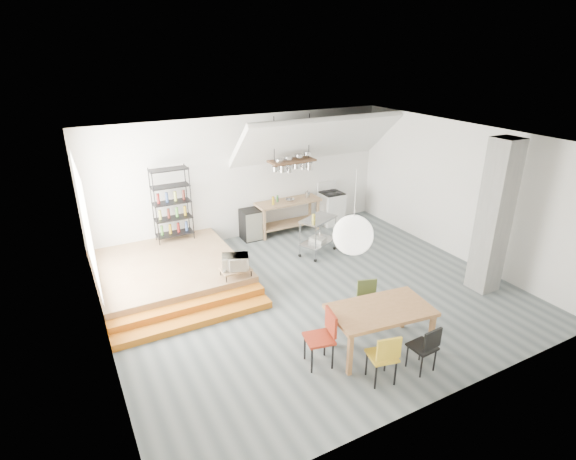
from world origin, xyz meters
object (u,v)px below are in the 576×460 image
rolling_cart (318,231)px  dining_table (380,313)px  mini_fridge (251,225)px  stove (331,207)px

rolling_cart → dining_table: bearing=-131.2°
rolling_cart → mini_fridge: rolling_cart is taller
rolling_cart → mini_fridge: (-1.09, 1.61, -0.20)m
stove → mini_fridge: stove is taller
dining_table → rolling_cart: bearing=81.0°
stove → rolling_cart: stove is taller
dining_table → mini_fridge: size_ratio=2.19×
stove → dining_table: 5.84m
stove → dining_table: bearing=-115.3°
rolling_cart → stove: bearing=23.1°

